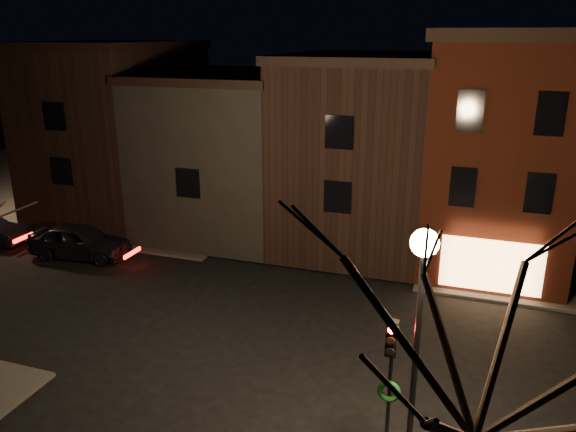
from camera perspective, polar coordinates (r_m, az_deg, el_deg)
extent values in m
plane|color=black|center=(21.30, -2.92, -11.27)|extent=(120.00, 120.00, 0.00)
cube|color=#2D2B28|center=(47.14, -16.60, 4.59)|extent=(30.00, 30.00, 0.12)
cube|color=#44160C|center=(27.21, 20.76, 5.64)|extent=(6.00, 8.00, 10.00)
cube|color=black|center=(26.69, 22.06, 16.69)|extent=(6.50, 8.50, 0.50)
cube|color=#EEA86B|center=(24.37, 19.93, -4.77)|extent=(4.00, 0.12, 2.20)
cube|color=black|center=(28.82, 7.59, 6.28)|extent=(7.00, 10.00, 9.00)
cube|color=black|center=(28.25, 8.00, 15.65)|extent=(7.30, 10.30, 0.40)
cube|color=black|center=(31.15, -5.68, 6.29)|extent=(7.50, 10.00, 8.00)
cube|color=black|center=(30.57, -5.93, 14.01)|extent=(7.80, 10.30, 0.40)
cube|color=black|center=(34.64, -16.81, 8.06)|extent=(7.00, 10.00, 9.50)
cube|color=black|center=(34.19, -17.58, 16.24)|extent=(7.30, 10.30, 0.40)
cylinder|color=black|center=(13.38, 12.69, -15.52)|extent=(0.14, 0.14, 6.00)
sphere|color=#FFD18C|center=(11.94, 13.73, -2.67)|extent=(0.60, 0.60, 0.60)
cylinder|color=black|center=(14.48, 10.25, -17.25)|extent=(0.10, 0.10, 4.00)
cube|color=black|center=(13.47, 10.50, -12.11)|extent=(0.28, 0.22, 0.90)
cylinder|color=#FF0C07|center=(13.23, 10.49, -11.31)|extent=(0.18, 0.06, 0.18)
cylinder|color=black|center=(13.37, 10.42, -12.36)|extent=(0.18, 0.06, 0.18)
cylinder|color=black|center=(13.51, 10.35, -13.38)|extent=(0.18, 0.06, 0.18)
torus|color=#0C380F|center=(14.35, 10.21, -17.13)|extent=(0.58, 0.14, 0.58)
sphere|color=#990C0C|center=(14.21, 10.25, -16.44)|extent=(0.12, 0.12, 0.12)
imported|color=black|center=(29.05, -20.39, -2.40)|extent=(5.10, 2.47, 1.68)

